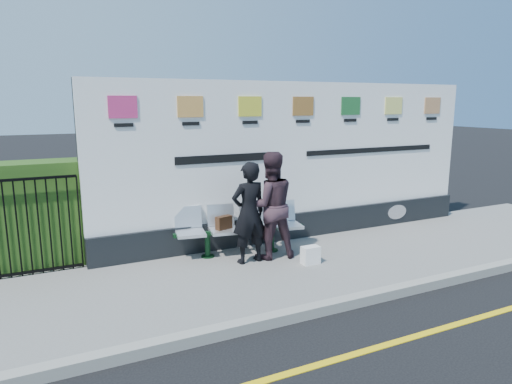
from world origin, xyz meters
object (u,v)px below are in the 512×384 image
Objects in this scene: woman_right at (270,205)px; woman_left at (249,213)px; billboard at (300,171)px; bench at (240,241)px.

woman_left is at bearing 18.57° from woman_right.
billboard is 3.61× the size of bench.
woman_left is at bearing -85.65° from bench.
bench is (-1.49, -0.49, -1.06)m from billboard.
woman_left is at bearing -148.50° from billboard.
billboard is at bearing 27.69° from bench.
woman_left reaches higher than bench.
bench is at bearing -34.79° from woman_right.
woman_left is (-1.53, -0.94, -0.46)m from billboard.
bench is 0.75m from woman_left.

